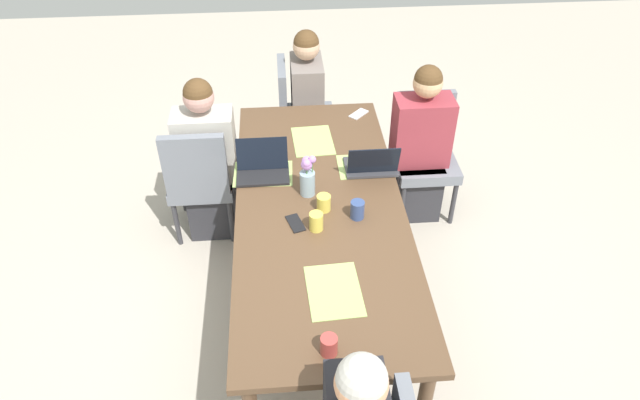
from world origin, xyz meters
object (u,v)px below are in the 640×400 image
object	(u,v)px
laptop_near_left_mid	(263,168)
phone_black	(295,223)
phone_silver	(359,114)
chair_near_left_mid	(200,177)
chair_far_left_near	(425,149)
person_far_left_near	(419,152)
chair_head_left_left_far	(298,111)
laptop_far_left_near	(371,165)
coffee_mug_near_left	(324,203)
coffee_mug_centre_left	(357,210)
person_near_left_mid	(209,167)
person_head_left_left_far	(307,111)
coffee_mug_centre_right	(316,221)
coffee_mug_near_right	(329,345)
flower_vase	(307,176)
dining_table	(320,216)

from	to	relation	value
laptop_near_left_mid	phone_black	world-z (taller)	laptop_near_left_mid
phone_silver	chair_near_left_mid	bearing A→B (deg)	149.12
chair_far_left_near	person_far_left_near	world-z (taller)	person_far_left_near
person_far_left_near	chair_head_left_left_far	world-z (taller)	person_far_left_near
laptop_far_left_near	coffee_mug_near_left	bearing A→B (deg)	-43.02
laptop_far_left_near	phone_black	size ratio (longest dim) A/B	2.13
chair_far_left_near	coffee_mug_centre_left	size ratio (longest dim) A/B	8.36
person_near_left_mid	person_head_left_left_far	bearing A→B (deg)	134.00
person_near_left_mid	chair_far_left_near	bearing A→B (deg)	95.28
laptop_near_left_mid	coffee_mug_centre_right	distance (m)	0.61
coffee_mug_near_right	coffee_mug_centre_right	size ratio (longest dim) A/B	0.91
person_far_left_near	person_head_left_left_far	size ratio (longest dim) A/B	1.00
laptop_near_left_mid	flower_vase	bearing A→B (deg)	50.88
chair_head_left_left_far	coffee_mug_near_right	distance (m)	2.55
dining_table	chair_near_left_mid	world-z (taller)	chair_near_left_mid
chair_near_left_mid	coffee_mug_centre_left	size ratio (longest dim) A/B	8.36
chair_far_left_near	coffee_mug_centre_left	world-z (taller)	chair_far_left_near
coffee_mug_near_right	phone_silver	size ratio (longest dim) A/B	0.64
chair_near_left_mid	coffee_mug_near_left	xyz separation A→B (m)	(0.72, 0.79, 0.30)
person_head_left_left_far	coffee_mug_centre_left	distance (m)	1.61
person_head_left_left_far	laptop_near_left_mid	distance (m)	1.21
chair_near_left_mid	person_head_left_left_far	world-z (taller)	person_head_left_left_far
person_near_left_mid	laptop_far_left_near	size ratio (longest dim) A/B	3.73
laptop_near_left_mid	coffee_mug_centre_right	size ratio (longest dim) A/B	3.02
coffee_mug_near_right	phone_black	bearing A→B (deg)	-173.06
chair_head_left_left_far	phone_silver	size ratio (longest dim) A/B	6.00
phone_black	laptop_near_left_mid	bearing A→B (deg)	-177.44
phone_silver	laptop_near_left_mid	bearing A→B (deg)	177.59
flower_vase	coffee_mug_near_left	world-z (taller)	flower_vase
laptop_far_left_near	laptop_near_left_mid	size ratio (longest dim) A/B	1.00
laptop_far_left_near	coffee_mug_near_left	world-z (taller)	laptop_far_left_near
dining_table	flower_vase	xyz separation A→B (m)	(-0.13, -0.06, 0.20)
chair_head_left_left_far	phone_black	bearing A→B (deg)	-3.09
person_head_left_left_far	laptop_far_left_near	distance (m)	1.22
flower_vase	phone_silver	size ratio (longest dim) A/B	1.74
coffee_mug_near_right	coffee_mug_centre_left	xyz separation A→B (m)	(-0.90, 0.24, 0.01)
person_near_left_mid	coffee_mug_centre_right	world-z (taller)	person_near_left_mid
coffee_mug_centre_left	chair_head_left_left_far	bearing A→B (deg)	-171.06
chair_far_left_near	coffee_mug_near_left	bearing A→B (deg)	-41.39
person_head_left_left_far	phone_black	world-z (taller)	person_head_left_left_far
coffee_mug_centre_left	coffee_mug_centre_right	world-z (taller)	coffee_mug_centre_left
chair_near_left_mid	phone_black	distance (m)	1.07
dining_table	coffee_mug_centre_left	world-z (taller)	coffee_mug_centre_left
person_head_left_left_far	person_far_left_near	bearing A→B (deg)	50.26
person_near_left_mid	flower_vase	bearing A→B (deg)	45.78
person_far_left_near	coffee_mug_centre_right	xyz separation A→B (m)	(1.02, -0.82, 0.28)
laptop_far_left_near	coffee_mug_centre_right	size ratio (longest dim) A/B	3.02
chair_far_left_near	phone_black	xyz separation A→B (m)	(1.05, -0.99, 0.26)
dining_table	laptop_far_left_near	bearing A→B (deg)	133.24
chair_far_left_near	phone_black	world-z (taller)	chair_far_left_near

